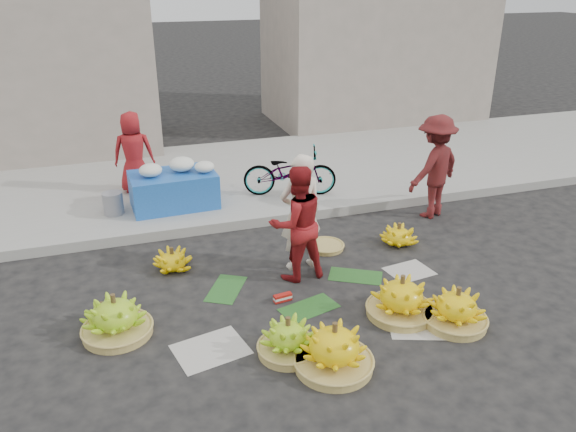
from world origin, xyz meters
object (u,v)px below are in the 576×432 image
object	(u,v)px
banana_bunch_0	(116,317)
vendor_cream	(301,213)
flower_table	(174,187)
bicycle	(290,172)
banana_bunch_4	(401,298)

from	to	relation	value
banana_bunch_0	vendor_cream	bearing A→B (deg)	18.98
flower_table	bicycle	distance (m)	1.86
banana_bunch_4	flower_table	size ratio (longest dim) A/B	0.63
vendor_cream	bicycle	size ratio (longest dim) A/B	1.00
banana_bunch_4	vendor_cream	size ratio (longest dim) A/B	0.55
banana_bunch_4	vendor_cream	bearing A→B (deg)	116.16
banana_bunch_0	banana_bunch_4	distance (m)	3.04
flower_table	bicycle	size ratio (longest dim) A/B	0.88
banana_bunch_4	bicycle	distance (m)	3.57
banana_bunch_0	banana_bunch_4	size ratio (longest dim) A/B	0.86
banana_bunch_4	banana_bunch_0	bearing A→B (deg)	168.70
banana_bunch_0	bicycle	distance (m)	4.14
banana_bunch_4	bicycle	world-z (taller)	bicycle
banana_bunch_4	flower_table	xyz separation A→B (m)	(-1.95, 3.65, 0.21)
banana_bunch_0	vendor_cream	distance (m)	2.49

